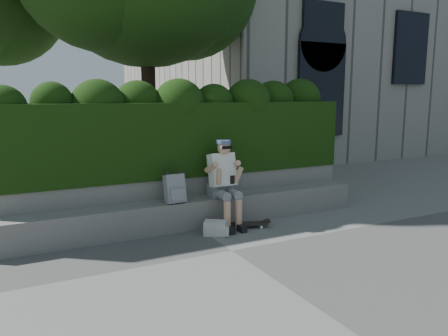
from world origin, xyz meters
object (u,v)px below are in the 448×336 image
person (224,180)px  backpack_plaid (175,189)px  backpack_ground (215,228)px  skateboard (245,224)px

person → backpack_plaid: 0.80m
backpack_ground → person: bearing=82.3°
backpack_plaid → backpack_ground: (0.47, -0.44, -0.56)m
skateboard → backpack_ground: backpack_ground is taller
person → skateboard: (0.24, -0.26, -0.69)m
person → backpack_plaid: person is taller
skateboard → backpack_plaid: size_ratio=1.70×
skateboard → backpack_ground: size_ratio=2.30×
person → backpack_ground: size_ratio=4.27×
person → backpack_plaid: bearing=174.2°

